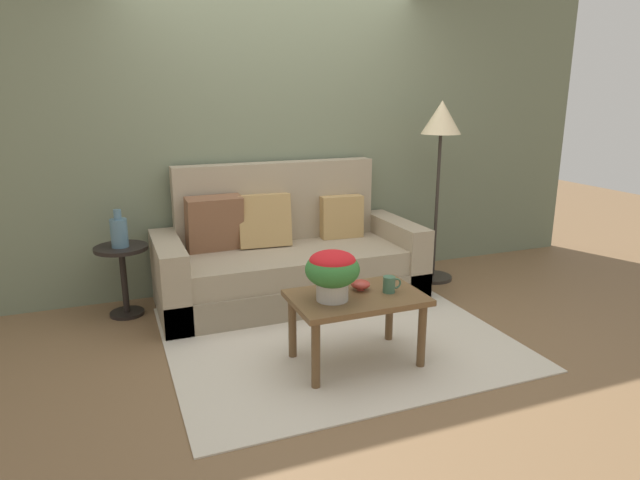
# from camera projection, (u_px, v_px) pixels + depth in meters

# --- Properties ---
(ground_plane) EXTENTS (14.00, 14.00, 0.00)m
(ground_plane) POSITION_uv_depth(u_px,v_px,m) (331.00, 333.00, 3.95)
(ground_plane) COLOR brown
(wall_back) EXTENTS (6.40, 0.12, 2.77)m
(wall_back) POSITION_uv_depth(u_px,v_px,m) (274.00, 127.00, 4.75)
(wall_back) COLOR slate
(wall_back) RESTS_ON ground
(area_rug) EXTENTS (2.29, 2.00, 0.01)m
(area_rug) POSITION_uv_depth(u_px,v_px,m) (335.00, 337.00, 3.89)
(area_rug) COLOR beige
(area_rug) RESTS_ON ground
(couch) EXTENTS (2.14, 0.91, 1.11)m
(couch) POSITION_uv_depth(u_px,v_px,m) (287.00, 259.00, 4.58)
(couch) COLOR gray
(couch) RESTS_ON ground
(coffee_table) EXTENTS (0.82, 0.53, 0.46)m
(coffee_table) POSITION_uv_depth(u_px,v_px,m) (356.00, 306.00, 3.43)
(coffee_table) COLOR brown
(coffee_table) RESTS_ON ground
(side_table) EXTENTS (0.40, 0.40, 0.55)m
(side_table) POSITION_uv_depth(u_px,v_px,m) (123.00, 268.00, 4.19)
(side_table) COLOR black
(side_table) RESTS_ON ground
(floor_lamp) EXTENTS (0.35, 0.35, 1.61)m
(floor_lamp) POSITION_uv_depth(u_px,v_px,m) (441.00, 136.00, 4.78)
(floor_lamp) COLOR #2D2823
(floor_lamp) RESTS_ON ground
(potted_plant) EXTENTS (0.33, 0.33, 0.31)m
(potted_plant) POSITION_uv_depth(u_px,v_px,m) (332.00, 270.00, 3.29)
(potted_plant) COLOR #B7B2A8
(potted_plant) RESTS_ON coffee_table
(coffee_mug) EXTENTS (0.12, 0.08, 0.10)m
(coffee_mug) POSITION_uv_depth(u_px,v_px,m) (390.00, 284.00, 3.45)
(coffee_mug) COLOR #3D664C
(coffee_mug) RESTS_ON coffee_table
(snack_bowl) EXTENTS (0.12, 0.12, 0.06)m
(snack_bowl) POSITION_uv_depth(u_px,v_px,m) (361.00, 285.00, 3.50)
(snack_bowl) COLOR #B2382D
(snack_bowl) RESTS_ON coffee_table
(table_vase) EXTENTS (0.12, 0.12, 0.29)m
(table_vase) POSITION_uv_depth(u_px,v_px,m) (119.00, 232.00, 4.10)
(table_vase) COLOR slate
(table_vase) RESTS_ON side_table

